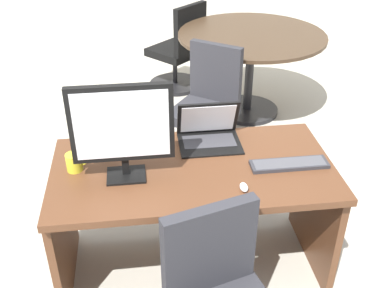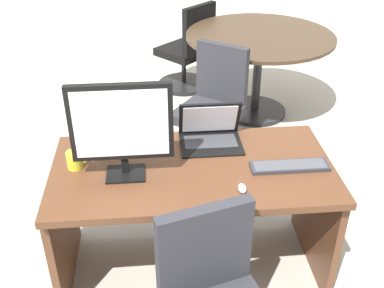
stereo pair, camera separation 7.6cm
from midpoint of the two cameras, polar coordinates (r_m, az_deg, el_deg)
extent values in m
plane|color=#B7B2A3|center=(4.15, -1.30, 0.52)|extent=(12.00, 12.00, 0.00)
cube|color=#56331E|center=(2.51, 0.95, -3.19)|extent=(1.51, 0.77, 0.04)
cube|color=#56331E|center=(2.77, -14.70, -10.10)|extent=(0.04, 0.68, 0.69)
cube|color=#56331E|center=(2.89, 15.74, -8.28)|extent=(0.04, 0.68, 0.69)
cube|color=#56331E|center=(2.93, 0.30, -5.29)|extent=(1.33, 0.02, 0.48)
cube|color=black|center=(2.45, -7.23, -3.63)|extent=(0.20, 0.16, 0.01)
cube|color=black|center=(2.43, -7.31, -2.46)|extent=(0.04, 0.02, 0.10)
cube|color=black|center=(2.29, -7.73, 2.63)|extent=(0.51, 0.04, 0.41)
cube|color=white|center=(2.27, -7.75, 2.39)|extent=(0.46, 0.00, 0.36)
cube|color=black|center=(2.69, 3.14, 0.00)|extent=(0.36, 0.27, 0.01)
cube|color=#38383D|center=(2.70, 3.09, 0.33)|extent=(0.30, 0.15, 0.00)
cube|color=black|center=(2.70, 2.97, 3.16)|extent=(0.36, 0.11, 0.24)
cube|color=white|center=(2.69, 3.00, 3.04)|extent=(0.31, 0.09, 0.20)
cube|color=#2D2D33|center=(2.54, 12.70, -2.68)|extent=(0.42, 0.11, 0.02)
cube|color=#47474C|center=(2.54, 12.73, -2.48)|extent=(0.39, 0.09, 0.00)
ellipsoid|color=silver|center=(2.33, 7.11, -5.42)|extent=(0.04, 0.07, 0.03)
cylinder|color=black|center=(2.74, -9.38, 0.33)|extent=(0.12, 0.12, 0.01)
cylinder|color=black|center=(2.68, -9.62, 2.71)|extent=(0.02, 0.02, 0.24)
sphere|color=black|center=(2.58, -9.98, 5.55)|extent=(0.11, 0.11, 0.11)
cylinder|color=yellow|center=(2.53, -13.35, -1.91)|extent=(0.08, 0.08, 0.10)
torus|color=yellow|center=(2.52, -12.42, -1.78)|extent=(0.05, 0.01, 0.05)
cube|color=#2D2D33|center=(2.08, 2.58, -12.66)|extent=(0.44, 0.18, 0.45)
cylinder|color=black|center=(4.64, 8.11, 4.07)|extent=(0.60, 0.60, 0.04)
cylinder|color=black|center=(4.48, 8.47, 8.39)|extent=(0.08, 0.08, 0.72)
cylinder|color=#3F2D1E|center=(4.35, 8.87, 12.95)|extent=(1.34, 1.34, 0.03)
cylinder|color=black|center=(5.17, -0.57, 7.37)|extent=(0.56, 0.56, 0.04)
cylinder|color=black|center=(5.10, -0.58, 9.20)|extent=(0.05, 0.05, 0.32)
cube|color=black|center=(5.03, -0.59, 11.29)|extent=(0.65, 0.65, 0.08)
cube|color=black|center=(4.80, 1.37, 13.85)|extent=(0.36, 0.34, 0.49)
cylinder|color=black|center=(3.89, 2.42, -1.44)|extent=(0.56, 0.56, 0.04)
cylinder|color=black|center=(3.80, 2.48, 0.91)|extent=(0.05, 0.05, 0.33)
cube|color=#2D2D33|center=(3.70, 2.55, 3.64)|extent=(0.64, 0.64, 0.08)
cube|color=#2D2D33|center=(3.75, 4.27, 8.70)|extent=(0.39, 0.31, 0.47)
camera|label=1|loc=(0.04, -89.11, 0.55)|focal=43.55mm
camera|label=2|loc=(0.04, 90.89, -0.55)|focal=43.55mm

